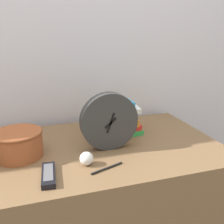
{
  "coord_description": "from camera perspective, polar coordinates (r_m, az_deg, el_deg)",
  "views": [
    {
      "loc": [
        -0.21,
        -0.73,
        1.29
      ],
      "look_at": [
        0.15,
        0.39,
        0.92
      ],
      "focal_mm": 42.0,
      "sensor_mm": 36.0,
      "label": 1
    }
  ],
  "objects": [
    {
      "name": "desk_clock",
      "position": [
        1.15,
        -0.61,
        -2.06
      ],
      "size": [
        0.26,
        0.05,
        0.26
      ],
      "color": "#333333",
      "rests_on": "desk"
    },
    {
      "name": "wall_back",
      "position": [
        1.51,
        -9.96,
        13.81
      ],
      "size": [
        6.0,
        0.04,
        2.4
      ],
      "color": "silver",
      "rests_on": "ground_plane"
    },
    {
      "name": "book_stack",
      "position": [
        1.35,
        0.6,
        -1.6
      ],
      "size": [
        0.27,
        0.22,
        0.16
      ],
      "color": "green",
      "rests_on": "desk"
    },
    {
      "name": "crumpled_paper_ball",
      "position": [
        1.05,
        -5.58,
        -10.05
      ],
      "size": [
        0.05,
        0.05,
        0.05
      ],
      "color": "white",
      "rests_on": "desk"
    },
    {
      "name": "pen",
      "position": [
        1.03,
        -1.1,
        -12.12
      ],
      "size": [
        0.14,
        0.06,
        0.01
      ],
      "color": "black",
      "rests_on": "desk"
    },
    {
      "name": "desk",
      "position": [
        1.42,
        -5.51,
        -22.05
      ],
      "size": [
        1.25,
        0.7,
        0.78
      ],
      "color": "brown",
      "rests_on": "ground_plane"
    },
    {
      "name": "tv_remote",
      "position": [
        1.0,
        -13.65,
        -13.12
      ],
      "size": [
        0.06,
        0.17,
        0.02
      ],
      "color": "black",
      "rests_on": "desk"
    },
    {
      "name": "basket",
      "position": [
        1.17,
        -19.75,
        -6.35
      ],
      "size": [
        0.21,
        0.21,
        0.11
      ],
      "color": "#994C28",
      "rests_on": "desk"
    }
  ]
}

